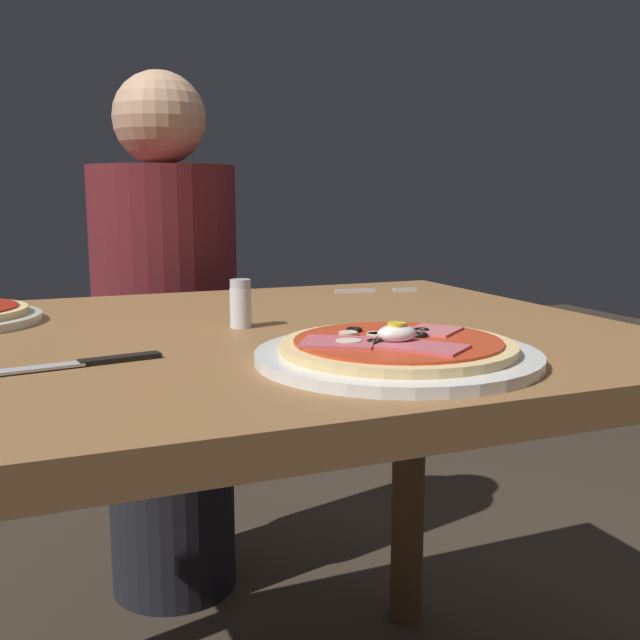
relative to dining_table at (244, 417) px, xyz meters
name	(u,v)px	position (x,y,z in m)	size (l,w,h in m)	color
dining_table	(244,417)	(0.00, 0.00, 0.00)	(1.06, 0.85, 0.74)	olive
pizza_foreground	(397,351)	(0.10, -0.25, 0.13)	(0.32, 0.32, 0.05)	white
fork	(370,290)	(0.34, 0.30, 0.12)	(0.16, 0.05, 0.00)	silver
knife	(85,363)	(-0.22, -0.13, 0.12)	(0.20, 0.05, 0.01)	silver
salt_shaker	(241,304)	(0.01, 0.03, 0.15)	(0.03, 0.03, 0.07)	white
diner_person	(167,354)	(0.03, 0.70, -0.05)	(0.32, 0.32, 1.18)	black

